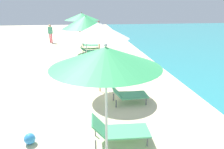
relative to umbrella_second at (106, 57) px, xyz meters
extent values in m
cylinder|color=silver|center=(0.00, 0.00, -1.35)|extent=(0.05, 0.05, 2.34)
cone|color=#3FB266|center=(0.00, 0.00, 0.01)|extent=(2.04, 2.04, 0.37)
sphere|color=silver|center=(0.00, 0.00, 0.22)|extent=(0.06, 0.06, 0.06)
cube|color=#4CA572|center=(0.65, 0.98, -2.24)|extent=(1.19, 0.72, 0.04)
cube|color=#4CA572|center=(-0.09, 1.02, -2.03)|extent=(0.39, 0.68, 0.40)
cylinder|color=#59595E|center=(1.14, 1.24, -2.39)|extent=(0.04, 0.04, 0.26)
cylinder|color=#59595E|center=(1.11, 0.67, -2.39)|extent=(0.04, 0.04, 0.26)
cylinder|color=#59595E|center=(-0.16, 1.31, -2.39)|extent=(0.04, 0.04, 0.26)
cylinder|color=#59595E|center=(-0.19, 0.74, -2.39)|extent=(0.04, 0.04, 0.26)
cylinder|color=olive|center=(0.23, 4.41, -1.43)|extent=(0.05, 0.05, 2.19)
cone|color=white|center=(0.23, 4.41, -0.03)|extent=(2.35, 2.35, 0.60)
sphere|color=olive|center=(0.23, 4.41, 0.30)|extent=(0.06, 0.06, 0.06)
cube|color=#4CA572|center=(1.35, 5.53, -2.27)|extent=(1.24, 0.72, 0.04)
cube|color=#4CA572|center=(0.63, 5.42, -2.05)|extent=(0.40, 0.60, 0.43)
cylinder|color=#59595E|center=(1.80, 5.82, -2.41)|extent=(0.04, 0.04, 0.23)
cylinder|color=#59595E|center=(1.87, 5.37, -2.41)|extent=(0.04, 0.04, 0.23)
cylinder|color=#59595E|center=(0.49, 5.63, -2.41)|extent=(0.04, 0.04, 0.23)
cylinder|color=#59595E|center=(0.56, 5.18, -2.41)|extent=(0.04, 0.04, 0.23)
cube|color=#4CA572|center=(1.36, 3.19, -2.23)|extent=(1.00, 0.68, 0.04)
cube|color=#4CA572|center=(0.72, 3.17, -2.05)|extent=(0.33, 0.66, 0.34)
cylinder|color=#59595E|center=(1.75, 3.47, -2.39)|extent=(0.04, 0.04, 0.27)
cylinder|color=#59595E|center=(1.76, 2.91, -2.39)|extent=(0.04, 0.04, 0.27)
cylinder|color=#59595E|center=(0.66, 3.45, -2.39)|extent=(0.04, 0.04, 0.27)
cylinder|color=#59595E|center=(0.67, 2.89, -2.39)|extent=(0.04, 0.04, 0.27)
cylinder|color=silver|center=(-0.20, 8.04, -1.43)|extent=(0.05, 0.05, 2.19)
cone|color=#3FB266|center=(-0.20, 8.04, 0.01)|extent=(2.55, 2.55, 0.68)
sphere|color=silver|center=(-0.20, 8.04, 0.38)|extent=(0.06, 0.06, 0.06)
cube|color=#4CA572|center=(0.75, 9.03, -2.25)|extent=(1.06, 0.67, 0.04)
cube|color=#4CA572|center=(0.06, 9.07, -2.11)|extent=(0.42, 0.64, 0.27)
cylinder|color=#59595E|center=(1.18, 9.28, -2.40)|extent=(0.04, 0.04, 0.26)
cylinder|color=#59595E|center=(1.16, 8.75, -2.40)|extent=(0.04, 0.04, 0.26)
cylinder|color=#59595E|center=(0.04, 9.33, -2.40)|extent=(0.04, 0.04, 0.26)
cylinder|color=#59595E|center=(0.02, 8.80, -2.40)|extent=(0.04, 0.04, 0.26)
cube|color=#4CA572|center=(0.61, 6.74, -2.27)|extent=(1.08, 0.77, 0.04)
cube|color=#4CA572|center=(-0.01, 6.86, -2.09)|extent=(0.41, 0.64, 0.35)
cylinder|color=#59595E|center=(1.04, 6.90, -2.40)|extent=(0.04, 0.04, 0.24)
cylinder|color=#59595E|center=(0.94, 6.42, -2.40)|extent=(0.04, 0.04, 0.24)
cylinder|color=#59595E|center=(-0.02, 7.11, -2.40)|extent=(0.04, 0.04, 0.24)
cylinder|color=#59595E|center=(-0.12, 6.63, -2.40)|extent=(0.04, 0.04, 0.24)
cylinder|color=olive|center=(-0.38, 12.50, -1.35)|extent=(0.05, 0.05, 2.34)
cone|color=#3FB266|center=(-0.38, 12.50, 0.07)|extent=(2.53, 2.53, 0.50)
sphere|color=olive|center=(-0.38, 12.50, 0.35)|extent=(0.06, 0.06, 0.06)
cube|color=#4CA572|center=(0.30, 13.66, -2.27)|extent=(1.20, 0.75, 0.04)
cube|color=#4CA572|center=(-0.44, 13.71, -2.06)|extent=(0.39, 0.69, 0.41)
cylinder|color=#59595E|center=(0.79, 13.91, -2.40)|extent=(0.04, 0.04, 0.24)
cylinder|color=#59595E|center=(0.75, 13.34, -2.40)|extent=(0.04, 0.04, 0.24)
cylinder|color=#59595E|center=(-0.50, 14.00, -2.40)|extent=(0.04, 0.04, 0.24)
cylinder|color=#59595E|center=(-0.54, 13.43, -2.40)|extent=(0.04, 0.04, 0.24)
cube|color=#4CA572|center=(0.29, 11.44, -2.29)|extent=(1.02, 0.71, 0.04)
cube|color=#4CA572|center=(-0.37, 11.40, -2.15)|extent=(0.42, 0.67, 0.26)
cylinder|color=#59595E|center=(0.66, 11.74, -2.41)|extent=(0.04, 0.04, 0.22)
cylinder|color=#59595E|center=(0.70, 11.20, -2.41)|extent=(0.04, 0.04, 0.22)
cylinder|color=#59595E|center=(-0.40, 11.66, -2.41)|extent=(0.04, 0.04, 0.22)
cylinder|color=#59595E|center=(-0.36, 11.12, -2.41)|extent=(0.04, 0.04, 0.22)
cylinder|color=#D8334C|center=(-3.43, 16.91, -2.10)|extent=(0.11, 0.11, 0.84)
cylinder|color=#D8334C|center=(-3.27, 16.84, -2.10)|extent=(0.11, 0.11, 0.84)
cube|color=#3F9972|center=(-3.35, 16.88, -1.36)|extent=(0.42, 0.35, 0.63)
sphere|color=#D8A87F|center=(-3.35, 16.88, -0.93)|extent=(0.23, 0.23, 0.23)
cylinder|color=orange|center=(-0.38, 16.60, -2.12)|extent=(0.11, 0.11, 0.80)
cylinder|color=orange|center=(-0.53, 16.68, -2.12)|extent=(0.11, 0.11, 0.80)
cube|color=#D8334C|center=(-0.45, 16.64, -1.43)|extent=(0.42, 0.37, 0.60)
sphere|color=#D8A87F|center=(-0.45, 16.64, -1.02)|extent=(0.22, 0.22, 0.22)
sphere|color=#338CD8|center=(-1.86, 1.20, -2.38)|extent=(0.29, 0.29, 0.29)
camera|label=1|loc=(-0.40, -3.63, 0.89)|focal=33.59mm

